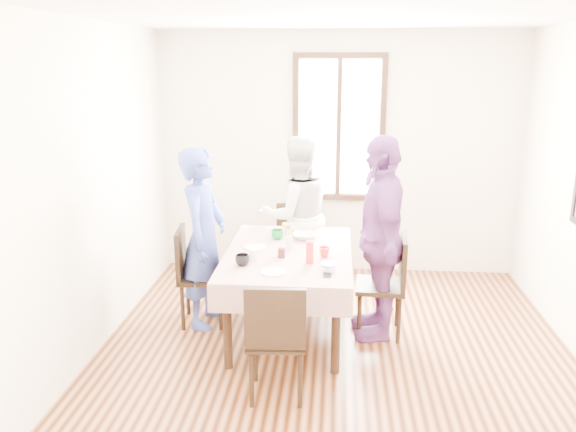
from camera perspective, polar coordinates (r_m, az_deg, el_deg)
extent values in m
plane|color=black|center=(4.79, 4.60, -14.57)|extent=(4.50, 4.50, 0.00)
plane|color=beige|center=(6.49, 5.02, 6.09)|extent=(4.00, 0.00, 4.00)
cube|color=black|center=(6.43, 5.08, 8.70)|extent=(1.02, 0.06, 1.62)
cube|color=white|center=(6.44, 5.08, 8.71)|extent=(0.90, 0.02, 1.50)
cube|color=black|center=(5.14, 0.05, -7.67)|extent=(0.97, 1.46, 0.75)
cube|color=#570E0C|center=(5.00, 0.05, -3.65)|extent=(1.09, 1.58, 0.01)
cube|color=black|center=(5.36, -8.51, -5.94)|extent=(0.47, 0.47, 0.91)
cube|color=black|center=(5.15, 9.14, -6.86)|extent=(0.44, 0.44, 0.91)
cube|color=black|center=(6.05, 0.86, -3.27)|extent=(0.47, 0.47, 0.91)
cube|color=black|center=(4.20, -1.14, -12.00)|extent=(0.44, 0.44, 0.91)
imported|color=#32428F|center=(5.23, -8.43, -2.19)|extent=(0.45, 0.64, 1.65)
imported|color=silver|center=(5.93, 0.86, 0.07)|extent=(0.98, 0.89, 1.65)
imported|color=#693471|center=(5.00, 9.11, -2.18)|extent=(0.52, 1.08, 1.79)
imported|color=black|center=(4.68, -4.57, -4.41)|extent=(0.13, 0.13, 0.09)
imported|color=red|center=(4.87, 3.64, -3.62)|extent=(0.10, 0.10, 0.09)
imported|color=#0C7226|center=(5.34, -1.07, -1.85)|extent=(0.16, 0.16, 0.09)
imported|color=white|center=(5.35, 1.72, -2.01)|extent=(0.23, 0.23, 0.05)
cube|color=red|center=(4.70, 2.19, -3.62)|extent=(0.06, 0.06, 0.19)
cylinder|color=white|center=(4.56, 4.05, -5.18)|extent=(0.10, 0.10, 0.05)
cylinder|color=black|center=(4.84, -0.66, -3.71)|extent=(0.06, 0.06, 0.08)
cylinder|color=silver|center=(4.78, -3.45, -3.91)|extent=(0.07, 0.07, 0.10)
cube|color=black|center=(4.48, 3.92, -5.88)|extent=(0.06, 0.12, 0.01)
cylinder|color=silver|center=(5.04, 0.08, -2.68)|extent=(0.06, 0.06, 0.13)
cylinder|color=white|center=(5.11, -3.28, -3.11)|extent=(0.20, 0.20, 0.01)
cylinder|color=white|center=(5.54, 0.78, -1.64)|extent=(0.20, 0.20, 0.01)
cylinder|color=white|center=(4.53, -1.51, -5.59)|extent=(0.20, 0.20, 0.01)
cylinder|color=blue|center=(4.55, 4.05, -4.80)|extent=(0.12, 0.12, 0.01)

